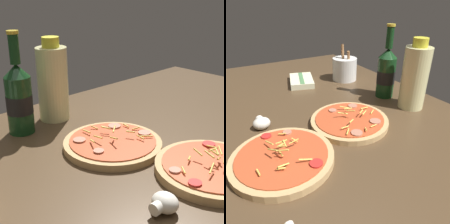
# 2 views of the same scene
# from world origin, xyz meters

# --- Properties ---
(counter_slab) EXTENTS (1.60, 0.90, 0.03)m
(counter_slab) POSITION_xyz_m (0.00, 0.00, 0.01)
(counter_slab) COLOR #4C3823
(counter_slab) RESTS_ON ground
(pizza_near) EXTENTS (0.24, 0.24, 0.05)m
(pizza_near) POSITION_xyz_m (0.08, -0.17, 0.04)
(pizza_near) COLOR tan
(pizza_near) RESTS_ON counter_slab
(pizza_far) EXTENTS (0.24, 0.24, 0.05)m
(pizza_far) POSITION_xyz_m (0.01, 0.06, 0.03)
(pizza_far) COLOR tan
(pizza_far) RESTS_ON counter_slab
(beer_bottle) EXTENTS (0.07, 0.07, 0.27)m
(beer_bottle) POSITION_xyz_m (-0.10, 0.29, 0.12)
(beer_bottle) COLOR #143819
(beer_bottle) RESTS_ON counter_slab
(oil_bottle) EXTENTS (0.09, 0.09, 0.24)m
(oil_bottle) POSITION_xyz_m (0.02, 0.31, 0.13)
(oil_bottle) COLOR beige
(oil_bottle) RESTS_ON counter_slab
(mushroom_left) EXTENTS (0.05, 0.05, 0.04)m
(mushroom_left) POSITION_xyz_m (-0.09, -0.18, 0.04)
(mushroom_left) COLOR white
(mushroom_left) RESTS_ON counter_slab
(utensil_crock) EXTENTS (0.11, 0.11, 0.16)m
(utensil_crock) POSITION_xyz_m (-0.34, 0.25, 0.08)
(utensil_crock) COLOR silver
(utensil_crock) RESTS_ON counter_slab
(dish_towel) EXTENTS (0.18, 0.14, 0.03)m
(dish_towel) POSITION_xyz_m (-0.39, 0.06, 0.04)
(dish_towel) COLOR beige
(dish_towel) RESTS_ON counter_slab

